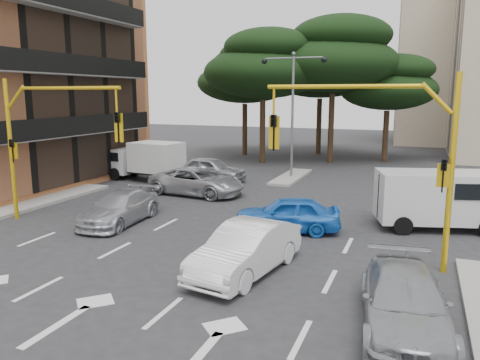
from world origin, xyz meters
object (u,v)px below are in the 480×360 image
object	(u,v)px
car_silver_wagon	(120,208)
car_silver_cross_a	(197,181)
box_truck_a	(145,161)
signal_mast_left	(42,131)
car_silver_cross_b	(210,169)
car_white_hatch	(246,249)
signal_mast_right	(389,143)
street_lamp_center	(293,93)
van_white	(438,200)
car_silver_parked	(404,302)
car_blue_compact	(287,214)

from	to	relation	value
car_silver_wagon	car_silver_cross_a	world-z (taller)	car_silver_cross_a
box_truck_a	signal_mast_left	bearing A→B (deg)	-165.32
car_silver_wagon	car_silver_cross_b	world-z (taller)	car_silver_cross_b
car_silver_cross_a	car_silver_cross_b	bearing A→B (deg)	19.70
car_silver_cross_b	box_truck_a	world-z (taller)	box_truck_a
signal_mast_left	box_truck_a	world-z (taller)	signal_mast_left
car_silver_cross_b	car_white_hatch	bearing A→B (deg)	-149.20
signal_mast_left	box_truck_a	bearing A→B (deg)	98.78
signal_mast_left	box_truck_a	size ratio (longest dim) A/B	1.21
signal_mast_right	street_lamp_center	bearing A→B (deg)	115.91
van_white	car_silver_cross_a	bearing A→B (deg)	-116.90
signal_mast_left	car_silver_parked	size ratio (longest dim) A/B	1.28
signal_mast_left	van_white	distance (m)	16.33
car_silver_cross_a	car_silver_wagon	bearing A→B (deg)	-179.23
car_silver_cross_a	car_white_hatch	bearing A→B (deg)	-140.60
street_lamp_center	box_truck_a	distance (m)	10.19
signal_mast_left	car_blue_compact	bearing A→B (deg)	13.83
signal_mast_right	van_white	size ratio (longest dim) A/B	1.27
signal_mast_right	car_blue_compact	size ratio (longest dim) A/B	1.45
car_white_hatch	box_truck_a	bearing A→B (deg)	142.42
signal_mast_right	signal_mast_left	size ratio (longest dim) A/B	1.00
street_lamp_center	car_silver_parked	bearing A→B (deg)	-67.34
car_blue_compact	car_silver_cross_b	distance (m)	11.29
street_lamp_center	car_silver_wagon	xyz separation A→B (m)	(-3.93, -12.96, -4.77)
street_lamp_center	car_blue_compact	xyz separation A→B (m)	(2.97, -11.60, -4.72)
car_silver_cross_b	car_silver_cross_a	bearing A→B (deg)	-163.99
signal_mast_right	car_white_hatch	world-z (taller)	signal_mast_right
car_silver_wagon	van_white	world-z (taller)	van_white
signal_mast_right	box_truck_a	distance (m)	18.30
car_silver_wagon	car_silver_cross_a	size ratio (longest dim) A/B	0.86
street_lamp_center	box_truck_a	world-z (taller)	street_lamp_center
signal_mast_left	street_lamp_center	bearing A→B (deg)	64.09
signal_mast_left	car_silver_cross_b	bearing A→B (deg)	77.44
signal_mast_right	car_silver_cross_a	xyz separation A→B (m)	(-10.22, 7.27, -3.16)
car_silver_cross_a	car_silver_parked	bearing A→B (deg)	-130.58
car_silver_wagon	car_silver_cross_a	xyz separation A→B (m)	(0.52, 6.22, 0.07)
car_blue_compact	car_silver_wagon	xyz separation A→B (m)	(-6.90, -1.36, -0.05)
signal_mast_left	car_silver_cross_b	world-z (taller)	signal_mast_left
van_white	car_silver_wagon	bearing A→B (deg)	-88.48
car_silver_cross_a	car_silver_cross_b	xyz separation A→B (m)	(-0.94, 3.74, 0.03)
signal_mast_left	car_silver_wagon	distance (m)	4.45
car_white_hatch	car_silver_cross_a	bearing A→B (deg)	133.40
street_lamp_center	car_silver_cross_a	world-z (taller)	street_lamp_center
car_silver_cross_a	signal_mast_left	bearing A→B (deg)	160.56
car_silver_parked	van_white	distance (m)	9.26
car_white_hatch	van_white	xyz separation A→B (m)	(5.50, 7.31, 0.42)
signal_mast_left	car_silver_wagon	world-z (taller)	signal_mast_left
car_blue_compact	car_silver_cross_b	world-z (taller)	car_silver_cross_b
car_silver_cross_b	car_silver_parked	world-z (taller)	car_silver_cross_b
car_silver_wagon	van_white	bearing A→B (deg)	14.47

